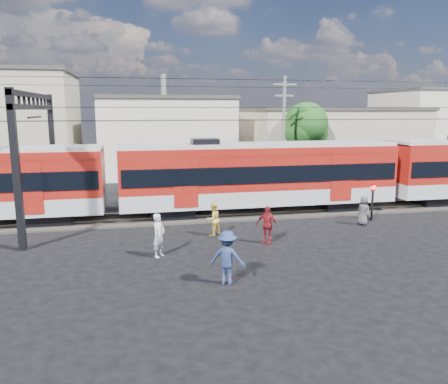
{
  "coord_description": "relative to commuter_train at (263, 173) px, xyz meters",
  "views": [
    {
      "loc": [
        -5.07,
        -16.33,
        6.09
      ],
      "look_at": [
        -0.64,
        5.0,
        1.96
      ],
      "focal_mm": 35.0,
      "sensor_mm": 36.0,
      "label": 1
    }
  ],
  "objects": [
    {
      "name": "ground",
      "position": [
        -2.29,
        -8.0,
        -2.4
      ],
      "size": [
        120.0,
        120.0,
        0.0
      ],
      "primitive_type": "plane",
      "color": "black",
      "rests_on": "ground"
    },
    {
      "name": "pedestrian_b",
      "position": [
        -3.68,
        -3.97,
        -1.58
      ],
      "size": [
        0.99,
        0.92,
        1.64
      ],
      "primitive_type": "imported",
      "rotation": [
        0.0,
        0.0,
        3.64
      ],
      "color": "gold",
      "rests_on": "ground"
    },
    {
      "name": "pedestrian_c",
      "position": [
        -4.27,
        -10.04,
        -1.43
      ],
      "size": [
        1.44,
        1.2,
        1.94
      ],
      "primitive_type": "imported",
      "rotation": [
        0.0,
        0.0,
        2.69
      ],
      "color": "navy",
      "rests_on": "ground"
    },
    {
      "name": "crossing_signal",
      "position": [
        5.59,
        -2.72,
        -1.0
      ],
      "size": [
        0.29,
        0.29,
        2.02
      ],
      "color": "black",
      "rests_on": "ground"
    },
    {
      "name": "catenary",
      "position": [
        -10.94,
        -0.0,
        2.73
      ],
      "size": [
        70.0,
        9.3,
        7.52
      ],
      "color": "black",
      "rests_on": "ground"
    },
    {
      "name": "pedestrian_a",
      "position": [
        -6.47,
        -6.6,
        -1.48
      ],
      "size": [
        0.76,
        0.81,
        1.85
      ],
      "primitive_type": "imported",
      "rotation": [
        0.0,
        0.0,
        0.93
      ],
      "color": "silver",
      "rests_on": "ground"
    },
    {
      "name": "rail_far",
      "position": [
        -2.29,
        0.75,
        -2.22
      ],
      "size": [
        70.0,
        0.12,
        0.12
      ],
      "primitive_type": "cube",
      "color": "#59544C",
      "rests_on": "track_bed"
    },
    {
      "name": "commuter_train",
      "position": [
        0.0,
        0.0,
        0.0
      ],
      "size": [
        50.3,
        3.08,
        4.17
      ],
      "color": "black",
      "rests_on": "ground"
    },
    {
      "name": "pedestrian_d",
      "position": [
        -1.5,
        -5.78,
        -1.51
      ],
      "size": [
        1.09,
        0.97,
        1.78
      ],
      "primitive_type": "imported",
      "rotation": [
        0.0,
        0.0,
        -0.64
      ],
      "color": "maroon",
      "rests_on": "ground"
    },
    {
      "name": "track_bed",
      "position": [
        -2.29,
        0.0,
        -2.34
      ],
      "size": [
        70.0,
        3.4,
        0.12
      ],
      "primitive_type": "cube",
      "color": "#2D2823",
      "rests_on": "ground"
    },
    {
      "name": "tree_near",
      "position": [
        6.89,
        10.09,
        2.26
      ],
      "size": [
        3.82,
        3.64,
        6.72
      ],
      "color": "#382619",
      "rests_on": "ground"
    },
    {
      "name": "building_east",
      "position": [
        25.71,
        20.0,
        1.75
      ],
      "size": [
        10.2,
        10.2,
        8.3
      ],
      "color": "beige",
      "rests_on": "ground"
    },
    {
      "name": "rail_near",
      "position": [
        -2.29,
        -0.75,
        -2.22
      ],
      "size": [
        70.0,
        0.12,
        0.12
      ],
      "primitive_type": "cube",
      "color": "#59544C",
      "rests_on": "track_bed"
    },
    {
      "name": "building_mideast",
      "position": [
        11.71,
        16.0,
        0.75
      ],
      "size": [
        16.32,
        10.2,
        6.3
      ],
      "color": "tan",
      "rests_on": "ground"
    },
    {
      "name": "pedestrian_e",
      "position": [
        4.54,
        -3.66,
        -1.63
      ],
      "size": [
        0.77,
        0.9,
        1.55
      ],
      "primitive_type": "imported",
      "rotation": [
        0.0,
        0.0,
        2.0
      ],
      "color": "#48474C",
      "rests_on": "ground"
    },
    {
      "name": "utility_pole_mid",
      "position": [
        3.71,
        7.0,
        2.13
      ],
      "size": [
        1.8,
        0.24,
        8.5
      ],
      "color": "slate",
      "rests_on": "ground"
    },
    {
      "name": "building_midwest",
      "position": [
        -4.29,
        19.0,
        1.25
      ],
      "size": [
        12.24,
        12.24,
        7.3
      ],
      "color": "beige",
      "rests_on": "ground"
    }
  ]
}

